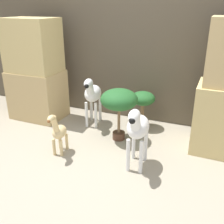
{
  "coord_description": "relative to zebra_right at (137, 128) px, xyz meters",
  "views": [
    {
      "loc": [
        1.07,
        -1.9,
        1.51
      ],
      "look_at": [
        0.01,
        0.62,
        0.37
      ],
      "focal_mm": 42.0,
      "sensor_mm": 36.0,
      "label": 1
    }
  ],
  "objects": [
    {
      "name": "giraffe_figurine",
      "position": [
        -0.84,
        -0.07,
        -0.17
      ],
      "size": [
        0.17,
        0.33,
        0.5
      ],
      "color": "#E0C184",
      "rests_on": "ground_plane"
    },
    {
      "name": "potted_palm_back",
      "position": [
        -0.37,
        0.48,
        0.05
      ],
      "size": [
        0.43,
        0.43,
        0.62
      ],
      "color": "#513323",
      "rests_on": "ground_plane"
    },
    {
      "name": "zebra_right",
      "position": [
        0.0,
        0.0,
        0.0
      ],
      "size": [
        0.24,
        0.47,
        0.67
      ],
      "color": "white",
      "rests_on": "ground_plane"
    },
    {
      "name": "potted_palm_front",
      "position": [
        -0.21,
        0.91,
        -0.1
      ],
      "size": [
        0.31,
        0.31,
        0.48
      ],
      "color": "#513323",
      "rests_on": "ground_plane"
    },
    {
      "name": "rock_pillar_left",
      "position": [
        -1.67,
        0.68,
        0.22
      ],
      "size": [
        0.7,
        0.5,
        1.35
      ],
      "color": "tan",
      "rests_on": "ground_plane"
    },
    {
      "name": "zebra_left",
      "position": [
        -0.84,
        0.73,
        0.0
      ],
      "size": [
        0.27,
        0.48,
        0.67
      ],
      "color": "white",
      "rests_on": "ground_plane"
    },
    {
      "name": "wall_back",
      "position": [
        -0.43,
        1.21,
        0.67
      ],
      "size": [
        6.4,
        0.08,
        2.2
      ],
      "color": "brown",
      "rests_on": "ground_plane"
    },
    {
      "name": "ground_plane",
      "position": [
        -0.43,
        -0.23,
        -0.43
      ],
      "size": [
        14.0,
        14.0,
        0.0
      ],
      "primitive_type": "plane",
      "color": "#9E937F"
    }
  ]
}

